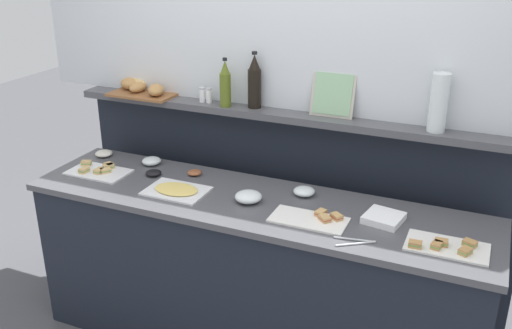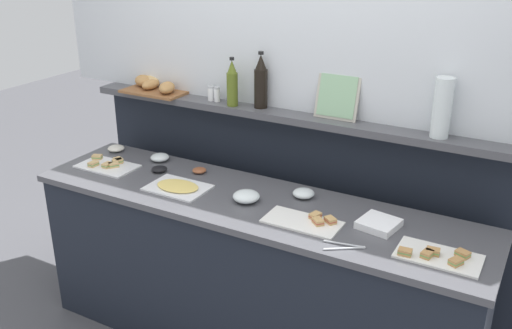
{
  "view_description": "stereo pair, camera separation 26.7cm",
  "coord_description": "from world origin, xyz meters",
  "views": [
    {
      "loc": [
        1.07,
        -2.41,
        2.19
      ],
      "look_at": [
        -0.03,
        0.1,
        1.07
      ],
      "focal_mm": 40.09,
      "sensor_mm": 36.0,
      "label": 1
    },
    {
      "loc": [
        1.3,
        -2.3,
        2.19
      ],
      "look_at": [
        -0.03,
        0.1,
        1.07
      ],
      "focal_mm": 40.09,
      "sensor_mm": 36.0,
      "label": 2
    }
  ],
  "objects": [
    {
      "name": "buffet_counter",
      "position": [
        0.0,
        0.0,
        0.46
      ],
      "size": [
        2.44,
        0.62,
        0.91
      ],
      "color": "black",
      "rests_on": "ground_plane"
    },
    {
      "name": "back_ledge_unit",
      "position": [
        0.0,
        0.49,
        0.67
      ],
      "size": [
        2.6,
        0.22,
        1.27
      ],
      "color": "black",
      "rests_on": "ground_plane"
    },
    {
      "name": "glass_bowl_medium",
      "position": [
        0.22,
        0.17,
        0.93
      ],
      "size": [
        0.11,
        0.11,
        0.05
      ],
      "color": "silver",
      "rests_on": "buffet_counter"
    },
    {
      "name": "sandwich_platter_rear",
      "position": [
        -0.96,
        -0.01,
        0.92
      ],
      "size": [
        0.35,
        0.21,
        0.04
      ],
      "color": "white",
      "rests_on": "buffet_counter"
    },
    {
      "name": "water_carafe",
      "position": [
        0.81,
        0.41,
        1.41
      ],
      "size": [
        0.09,
        0.09,
        0.29
      ],
      "primitive_type": "cylinder",
      "color": "silver",
      "rests_on": "back_ledge_unit"
    },
    {
      "name": "salt_shaker",
      "position": [
        -0.5,
        0.41,
        1.31
      ],
      "size": [
        0.03,
        0.03,
        0.09
      ],
      "color": "white",
      "rests_on": "back_ledge_unit"
    },
    {
      "name": "sandwich_platter_front",
      "position": [
        0.35,
        -0.09,
        0.92
      ],
      "size": [
        0.37,
        0.18,
        0.04
      ],
      "color": "white",
      "rests_on": "buffet_counter"
    },
    {
      "name": "olive_oil_bottle",
      "position": [
        -0.34,
        0.38,
        1.39
      ],
      "size": [
        0.06,
        0.06,
        0.28
      ],
      "color": "#56661E",
      "rests_on": "back_ledge_unit"
    },
    {
      "name": "ground_plane",
      "position": [
        0.0,
        0.6,
        0.0
      ],
      "size": [
        12.0,
        12.0,
        0.0
      ],
      "primitive_type": "plane",
      "color": "#4C4C51"
    },
    {
      "name": "sandwich_platter_side",
      "position": [
        0.96,
        -0.1,
        0.92
      ],
      "size": [
        0.35,
        0.19,
        0.04
      ],
      "color": "white",
      "rests_on": "buffet_counter"
    },
    {
      "name": "framed_picture",
      "position": [
        0.27,
        0.45,
        1.39
      ],
      "size": [
        0.23,
        0.07,
        0.24
      ],
      "color": "#B2AD9E",
      "rests_on": "back_ledge_unit"
    },
    {
      "name": "condiment_bowl_cream",
      "position": [
        -1.09,
        0.21,
        0.93
      ],
      "size": [
        0.1,
        0.1,
        0.04
      ],
      "primitive_type": "ellipsoid",
      "color": "silver",
      "rests_on": "buffet_counter"
    },
    {
      "name": "wine_bottle_dark",
      "position": [
        -0.18,
        0.43,
        1.41
      ],
      "size": [
        0.08,
        0.08,
        0.32
      ],
      "color": "black",
      "rests_on": "back_ledge_unit"
    },
    {
      "name": "glass_bowl_small",
      "position": [
        -0.75,
        0.21,
        0.93
      ],
      "size": [
        0.11,
        0.11,
        0.04
      ],
      "color": "silver",
      "rests_on": "buffet_counter"
    },
    {
      "name": "serving_tongs",
      "position": [
        0.59,
        -0.21,
        0.91
      ],
      "size": [
        0.19,
        0.11,
        0.01
      ],
      "color": "#B7BABF",
      "rests_on": "buffet_counter"
    },
    {
      "name": "cold_cuts_platter",
      "position": [
        -0.42,
        -0.06,
        0.92
      ],
      "size": [
        0.33,
        0.23,
        0.02
      ],
      "color": "white",
      "rests_on": "buffet_counter"
    },
    {
      "name": "pepper_shaker",
      "position": [
        -0.46,
        0.41,
        1.31
      ],
      "size": [
        0.03,
        0.03,
        0.09
      ],
      "color": "white",
      "rests_on": "back_ledge_unit"
    },
    {
      "name": "condiment_bowl_teal",
      "position": [
        -0.44,
        0.17,
        0.92
      ],
      "size": [
        0.08,
        0.08,
        0.03
      ],
      "primitive_type": "ellipsoid",
      "color": "brown",
      "rests_on": "buffet_counter"
    },
    {
      "name": "bread_basket",
      "position": [
        -0.95,
        0.43,
        1.3
      ],
      "size": [
        0.41,
        0.26,
        0.08
      ],
      "color": "brown",
      "rests_on": "back_ledge_unit"
    },
    {
      "name": "glass_bowl_large",
      "position": [
        -0.02,
        -0.02,
        0.93
      ],
      "size": [
        0.14,
        0.14,
        0.06
      ],
      "color": "silver",
      "rests_on": "buffet_counter"
    },
    {
      "name": "napkin_stack",
      "position": [
        0.66,
        0.04,
        0.93
      ],
      "size": [
        0.2,
        0.2,
        0.03
      ],
      "primitive_type": "cube",
      "rotation": [
        0.0,
        0.0,
        -0.17
      ],
      "color": "white",
      "rests_on": "buffet_counter"
    },
    {
      "name": "condiment_bowl_dark",
      "position": [
        -0.65,
        0.07,
        0.92
      ],
      "size": [
        0.09,
        0.09,
        0.03
      ],
      "primitive_type": "ellipsoid",
      "color": "black",
      "rests_on": "buffet_counter"
    }
  ]
}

